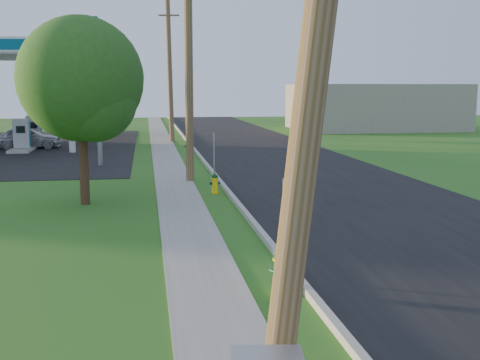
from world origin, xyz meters
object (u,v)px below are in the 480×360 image
Objects in this scene: utility_pole_mid at (189,55)px; fuel_pump_ne at (22,139)px; hydrant_far at (188,147)px; car_silver at (28,138)px; hydrant_near at (281,271)px; tree_verge at (84,84)px; tree_lot at (116,78)px; utility_pole_far at (170,71)px; fuel_pump_se at (34,134)px; price_pylon at (96,50)px; hydrant_mid at (215,184)px.

utility_pole_mid is 3.06× the size of fuel_pump_ne.
hydrant_far is 0.18× the size of car_silver.
fuel_pump_ne is at bearing 166.91° from hydrant_far.
hydrant_near is 0.21× the size of car_silver.
tree_lot is (-0.35, 29.41, 0.63)m from tree_verge.
tree_verge is at bearing -129.67° from utility_pole_mid.
tree_lot reaches higher than car_silver.
hydrant_near is 24.24m from hydrant_far.
tree_verge is at bearing -89.32° from tree_lot.
utility_pole_mid is at bearing -55.60° from fuel_pump_ne.
tree_verge is 7.06× the size of hydrant_near.
utility_pole_far is 2.97× the size of fuel_pump_se.
fuel_pump_ne is 10.17m from price_pylon.
fuel_pump_se reaches higher than hydrant_mid.
fuel_pump_ne is 4.62× the size of hydrant_far.
hydrant_near is (4.56, -18.96, -5.02)m from price_pylon.
hydrant_mid is at bearing -77.65° from utility_pole_mid.
fuel_pump_ne and fuel_pump_se have the same top height.
car_silver is (-8.88, -3.37, -4.13)m from utility_pole_far.
tree_verge is 10.63m from hydrant_near.
utility_pole_mid is at bearing 50.33° from tree_verge.
utility_pole_far reaches higher than hydrant_mid.
tree_verge is 19.92m from car_silver.
utility_pole_far reaches higher than price_pylon.
hydrant_near is (4.59, -38.55, -4.03)m from tree_lot.
fuel_pump_ne is 3.82× the size of hydrant_near.
tree_lot is at bearing 119.03° from utility_pole_far.
utility_pole_far reaches higher than tree_lot.
utility_pole_far is at bearing 80.88° from tree_verge.
fuel_pump_se is at bearing 104.01° from tree_verge.
price_pylon reaches higher than tree_verge.
car_silver is at bearing 158.01° from hydrant_far.
hydrant_near is at bearing -83.21° from tree_lot.
tree_lot is 1.75× the size of car_silver.
hydrant_mid is 13.74m from hydrant_far.
utility_pole_far is at bearing -70.40° from car_silver.
tree_lot is 12.17m from car_silver.
fuel_pump_se is 2.37m from car_silver.
utility_pole_far is 21.44m from hydrant_mid.
fuel_pump_se is at bearing 117.63° from utility_pole_mid.
fuel_pump_se is at bearing 113.50° from price_pylon.
price_pylon is at bearing 103.52° from hydrant_near.
utility_pole_mid is at bearing -90.00° from utility_pole_far.
tree_verge is at bearing -88.14° from price_pylon.
hydrant_near is at bearing -76.48° from price_pylon.
tree_verge is 0.86× the size of tree_lot.
price_pylon is at bearing -56.31° from fuel_pump_ne.
utility_pole_far is 1.39× the size of price_pylon.
utility_pole_mid is 13.41× the size of hydrant_mid.
car_silver is (0.02, -2.37, -0.05)m from fuel_pump_se.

